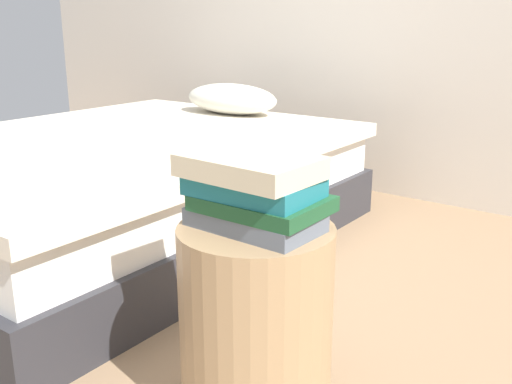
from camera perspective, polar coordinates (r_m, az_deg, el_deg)
The scene contains 6 objects.
bed at distance 2.68m, azimuth -12.89°, elevation 0.58°, with size 1.57×2.03×0.62m.
side_table at distance 1.46m, azimuth 0.00°, elevation -12.38°, with size 0.37×0.37×0.48m, color tan.
book_slate at distance 1.35m, azimuth -0.09°, elevation -2.72°, with size 0.30×0.17×0.04m, color slate.
book_forest at distance 1.34m, azimuth 0.61°, elevation -1.10°, with size 0.29×0.21×0.03m, color #1E512D.
book_teal at distance 1.33m, azimuth -0.26°, elevation 0.56°, with size 0.29×0.19×0.04m, color #1E727F.
book_cream at distance 1.32m, azimuth -0.60°, elevation 2.51°, with size 0.30×0.21×0.05m, color beige.
Camera 1 is at (0.78, -1.02, 0.94)m, focal length 41.07 mm.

